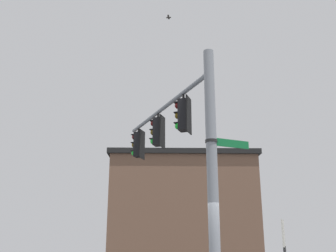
{
  "coord_description": "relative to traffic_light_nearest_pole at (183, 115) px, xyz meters",
  "views": [
    {
      "loc": [
        -10.2,
        -2.37,
        1.51
      ],
      "look_at": [
        2.15,
        2.03,
        5.42
      ],
      "focal_mm": 41.75,
      "sensor_mm": 36.0,
      "label": 1
    }
  ],
  "objects": [
    {
      "name": "historical_marker",
      "position": [
        0.55,
        -2.79,
        -4.04
      ],
      "size": [
        0.6,
        0.08,
        2.13
      ],
      "color": "#333333",
      "rests_on": "ground"
    },
    {
      "name": "bird_flying",
      "position": [
        0.4,
        0.64,
        3.96
      ],
      "size": [
        0.29,
        0.2,
        0.07
      ],
      "color": "#4C4742"
    },
    {
      "name": "signal_pole",
      "position": [
        -1.24,
        -1.19,
        -1.99
      ],
      "size": [
        0.3,
        0.3,
        6.92
      ],
      "primitive_type": "cylinder",
      "color": "gray",
      "rests_on": "ground"
    },
    {
      "name": "street_name_sign",
      "position": [
        -1.03,
        -1.41,
        -1.27
      ],
      "size": [
        1.02,
        1.07,
        0.22
      ],
      "color": "#147238"
    },
    {
      "name": "traffic_light_mid_inner",
      "position": [
        1.59,
        1.5,
        0.0
      ],
      "size": [
        0.54,
        0.49,
        1.31
      ],
      "color": "black"
    },
    {
      "name": "traffic_light_mid_outer",
      "position": [
        3.17,
        3.0,
        0.0
      ],
      "size": [
        0.54,
        0.49,
        1.31
      ],
      "color": "black"
    },
    {
      "name": "traffic_light_nearest_pole",
      "position": [
        0.0,
        0.0,
        0.0
      ],
      "size": [
        0.54,
        0.49,
        1.31
      ],
      "color": "black"
    },
    {
      "name": "storefront_building",
      "position": [
        12.78,
        4.16,
        -2.1
      ],
      "size": [
        10.43,
        10.9,
        6.68
      ],
      "color": "brown",
      "rests_on": "ground"
    },
    {
      "name": "mast_arm",
      "position": [
        1.21,
        1.12,
        0.77
      ],
      "size": [
        4.99,
        4.72,
        0.15
      ],
      "primitive_type": "cylinder",
      "rotation": [
        0.0,
        1.57,
        0.76
      ],
      "color": "gray"
    }
  ]
}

